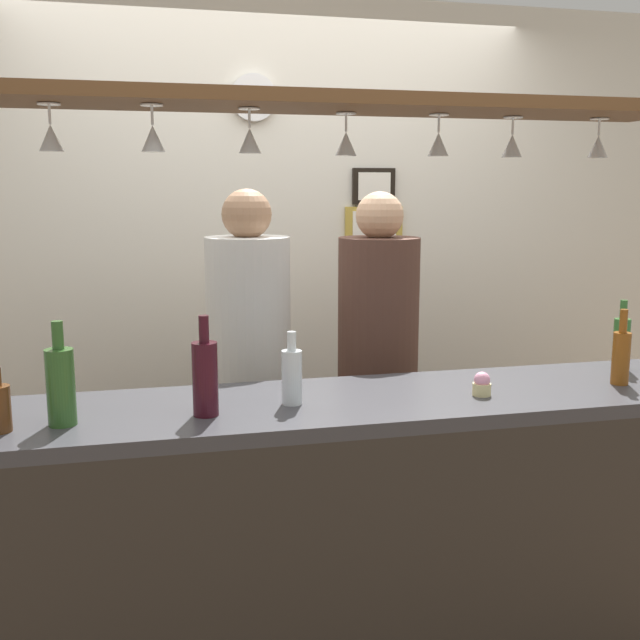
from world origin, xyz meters
name	(u,v)px	position (x,y,z in m)	size (l,w,h in m)	color
ground_plane	(326,628)	(0.00, 0.00, 0.00)	(8.00, 8.00, 0.00)	brown
back_wall	(274,267)	(0.00, 1.10, 1.30)	(4.40, 0.06, 2.60)	silver
bar_counter	(365,516)	(0.00, -0.51, 0.69)	(2.70, 0.55, 1.03)	#38383D
overhead_glass_rack	(350,103)	(0.00, -0.30, 1.95)	(2.20, 0.36, 0.04)	brown
hanging_wineglass_far_left	(51,136)	(-0.88, -0.30, 1.83)	(0.07, 0.07, 0.13)	silver
hanging_wineglass_left	(153,137)	(-0.59, -0.34, 1.83)	(0.07, 0.07, 0.13)	silver
hanging_wineglass_center_left	(250,139)	(-0.31, -0.30, 1.83)	(0.07, 0.07, 0.13)	silver
hanging_wineglass_center	(346,142)	(0.01, -0.23, 1.83)	(0.07, 0.07, 0.13)	silver
hanging_wineglass_center_right	(438,143)	(0.31, -0.26, 1.83)	(0.07, 0.07, 0.13)	silver
hanging_wineglass_right	(512,145)	(0.58, -0.23, 1.83)	(0.07, 0.07, 0.13)	silver
hanging_wineglass_far_right	(598,145)	(0.90, -0.25, 1.83)	(0.07, 0.07, 0.13)	silver
person_left_white_patterned_shirt	(249,355)	(-0.23, 0.37, 1.02)	(0.34, 0.34, 1.69)	#2D334C
person_middle_brown_shirt	(378,351)	(0.32, 0.37, 1.01)	(0.34, 0.34, 1.68)	#2D334C
bottle_champagne_green	(61,384)	(-0.88, -0.43, 1.15)	(0.08, 0.08, 0.30)	#2D5623
bottle_beer_amber_tall	(621,356)	(0.94, -0.40, 1.13)	(0.06, 0.06, 0.26)	brown
bottle_beer_green_import	(621,342)	(1.07, -0.21, 1.13)	(0.06, 0.06, 0.26)	#336B2D
bottle_soda_clear	(292,375)	(-0.20, -0.37, 1.12)	(0.06, 0.06, 0.23)	silver
bottle_wine_dark_red	(205,376)	(-0.47, -0.43, 1.14)	(0.08, 0.08, 0.30)	#380F19
cupcake	(482,385)	(0.42, -0.42, 1.06)	(0.06, 0.06, 0.08)	beige
picture_frame_upper_small	(374,186)	(0.50, 1.06, 1.70)	(0.22, 0.02, 0.18)	black
picture_frame_lower_pair	(374,225)	(0.51, 1.06, 1.51)	(0.30, 0.02, 0.18)	#B29338
wall_clock	(253,97)	(-0.10, 1.05, 2.11)	(0.22, 0.22, 0.03)	white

